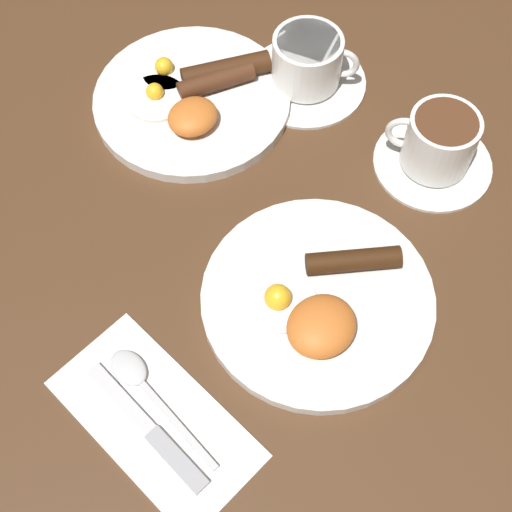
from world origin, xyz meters
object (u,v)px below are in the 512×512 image
(breakfast_plate_near, at_px, (318,301))
(spoon, at_px, (139,380))
(breakfast_plate_far, at_px, (193,98))
(teacup_near, at_px, (437,146))
(teacup_far, at_px, (307,66))
(knife, at_px, (152,433))

(breakfast_plate_near, relative_size, spoon, 1.57)
(breakfast_plate_far, xyz_separation_m, teacup_near, (0.15, -0.27, 0.02))
(breakfast_plate_far, distance_m, teacup_far, 0.15)
(teacup_far, bearing_deg, spoon, -157.81)
(teacup_near, distance_m, knife, 0.46)
(spoon, bearing_deg, teacup_near, -92.39)
(teacup_near, bearing_deg, breakfast_plate_far, 118.11)
(breakfast_plate_near, distance_m, spoon, 0.21)
(breakfast_plate_far, height_order, knife, breakfast_plate_far)
(breakfast_plate_far, relative_size, teacup_near, 1.74)
(breakfast_plate_near, xyz_separation_m, knife, (-0.22, 0.01, -0.01))
(breakfast_plate_near, bearing_deg, knife, 176.12)
(teacup_near, xyz_separation_m, knife, (-0.46, -0.02, -0.03))
(teacup_near, bearing_deg, knife, -177.26)
(teacup_far, xyz_separation_m, knife, (-0.44, -0.22, -0.02))
(teacup_far, xyz_separation_m, spoon, (-0.42, -0.17, -0.02))
(breakfast_plate_near, distance_m, knife, 0.22)
(breakfast_plate_far, height_order, teacup_near, teacup_near)
(knife, bearing_deg, spoon, -26.85)
(knife, relative_size, spoon, 1.05)
(teacup_near, xyz_separation_m, spoon, (-0.44, 0.03, -0.03))
(teacup_near, relative_size, teacup_far, 0.91)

